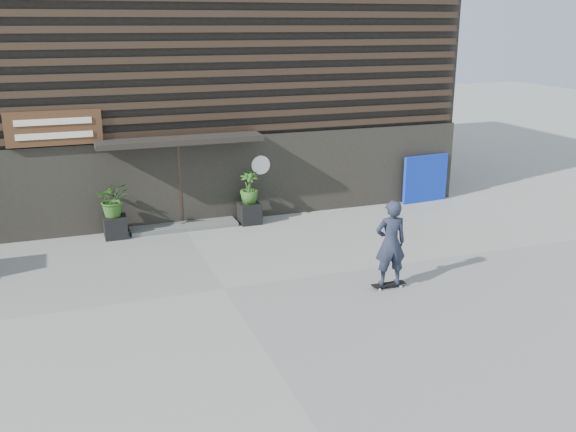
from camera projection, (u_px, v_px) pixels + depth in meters
name	position (u px, v px, depth m)	size (l,w,h in m)	color
ground	(224.00, 289.00, 13.93)	(80.00, 80.00, 0.00)	gray
entrance_step	(184.00, 226.00, 18.05)	(3.00, 0.80, 0.12)	#525350
planter_pot_left	(115.00, 227.00, 17.19)	(0.60, 0.60, 0.60)	black
bamboo_left	(113.00, 199.00, 16.96)	(0.86, 0.75, 0.96)	#2D591E
planter_pot_right	(250.00, 213.00, 18.42)	(0.60, 0.60, 0.60)	black
bamboo_right	(249.00, 187.00, 18.19)	(0.54, 0.54, 0.96)	#2D591E
blue_tarp	(425.00, 179.00, 20.51)	(1.64, 0.12, 1.54)	#0D26AE
building	(149.00, 72.00, 21.72)	(18.00, 11.00, 8.00)	black
skateboarder	(390.00, 243.00, 13.69)	(0.78, 0.54, 2.00)	black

